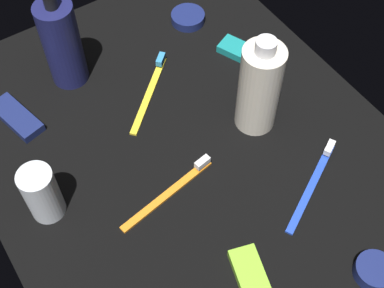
{
  "coord_description": "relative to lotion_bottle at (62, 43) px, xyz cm",
  "views": [
    {
      "loc": [
        39.77,
        -26.32,
        72.84
      ],
      "look_at": [
        0.0,
        0.0,
        3.0
      ],
      "focal_mm": 49.76,
      "sensor_mm": 36.0,
      "label": 1
    }
  ],
  "objects": [
    {
      "name": "ground_plane",
      "position": [
        26.26,
        8.96,
        -8.91
      ],
      "size": [
        84.0,
        64.0,
        1.2
      ],
      "primitive_type": "cube",
      "color": "black"
    },
    {
      "name": "lotion_bottle",
      "position": [
        0.0,
        0.0,
        0.0
      ],
      "size": [
        6.49,
        6.49,
        19.06
      ],
      "color": "navy",
      "rests_on": "ground_plane"
    },
    {
      "name": "bodywash_bottle",
      "position": [
        26.1,
        21.74,
        0.18
      ],
      "size": [
        6.81,
        6.81,
        18.65
      ],
      "color": "silver",
      "rests_on": "ground_plane"
    },
    {
      "name": "deodorant_stick",
      "position": [
        22.62,
        -14.81,
        -3.32
      ],
      "size": [
        5.14,
        5.14,
        9.99
      ],
      "primitive_type": "cylinder",
      "color": "silver",
      "rests_on": "ground_plane"
    },
    {
      "name": "toothbrush_yellow",
      "position": [
        10.87,
        10.36,
        -7.71
      ],
      "size": [
        12.91,
        14.2,
        2.1
      ],
      "color": "yellow",
      "rests_on": "ground_plane"
    },
    {
      "name": "toothbrush_orange",
      "position": [
        30.3,
        2.67,
        -7.71
      ],
      "size": [
        4.12,
        17.95,
        2.1
      ],
      "color": "orange",
      "rests_on": "ground_plane"
    },
    {
      "name": "toothbrush_blue",
      "position": [
        41.28,
        22.06,
        -7.71
      ],
      "size": [
        9.49,
        16.47,
        2.1
      ],
      "color": "blue",
      "rests_on": "ground_plane"
    },
    {
      "name": "snack_bar_lime",
      "position": [
        49.18,
        4.01,
        -7.56
      ],
      "size": [
        11.11,
        6.83,
        1.5
      ],
      "primitive_type": "cube",
      "rotation": [
        0.0,
        0.0,
        -0.29
      ],
      "color": "#8CD133",
      "rests_on": "ground_plane"
    },
    {
      "name": "snack_bar_teal",
      "position": [
        13.53,
        29.4,
        -7.56
      ],
      "size": [
        11.13,
        7.77,
        1.5
      ],
      "primitive_type": "cube",
      "rotation": [
        0.0,
        0.0,
        0.41
      ],
      "color": "teal",
      "rests_on": "ground_plane"
    },
    {
      "name": "snack_bar_navy",
      "position": [
        3.89,
        -12.04,
        -7.56
      ],
      "size": [
        11.04,
        6.3,
        1.5
      ],
      "primitive_type": "cube",
      "rotation": [
        0.0,
        0.0,
        0.23
      ],
      "color": "navy",
      "rests_on": "ground_plane"
    },
    {
      "name": "cream_tin_left",
      "position": [
        57.33,
        19.15,
        -7.25
      ],
      "size": [
        5.65,
        5.65,
        2.14
      ],
      "primitive_type": "cylinder",
      "color": "navy",
      "rests_on": "ground_plane"
    },
    {
      "name": "cream_tin_right",
      "position": [
        -0.4,
        25.65,
        -7.44
      ],
      "size": [
        6.58,
        6.58,
        1.75
      ],
      "primitive_type": "cylinder",
      "color": "navy",
      "rests_on": "ground_plane"
    }
  ]
}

